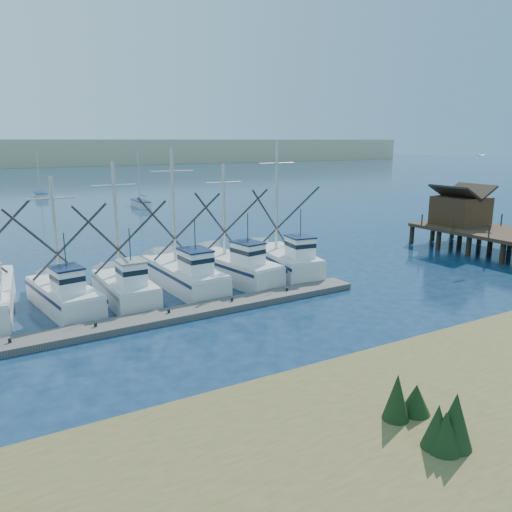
{
  "coord_description": "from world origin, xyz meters",
  "views": [
    {
      "loc": [
        -18.07,
        -18.65,
        9.71
      ],
      "look_at": [
        -2.81,
        8.0,
        2.56
      ],
      "focal_mm": 35.0,
      "sensor_mm": 36.0,
      "label": 1
    }
  ],
  "objects_px": {
    "floating_dock": "(152,319)",
    "sailboat_near": "(141,204)",
    "timber_pier": "(494,224)",
    "sailboat_far": "(41,195)"
  },
  "relations": [
    {
      "from": "floating_dock",
      "to": "timber_pier",
      "type": "bearing_deg",
      "value": 1.88
    },
    {
      "from": "timber_pier",
      "to": "sailboat_near",
      "type": "distance_m",
      "value": 49.12
    },
    {
      "from": "floating_dock",
      "to": "timber_pier",
      "type": "distance_m",
      "value": 31.88
    },
    {
      "from": "sailboat_near",
      "to": "sailboat_far",
      "type": "distance_m",
      "value": 23.11
    },
    {
      "from": "floating_dock",
      "to": "timber_pier",
      "type": "relative_size",
      "value": 1.36
    },
    {
      "from": "floating_dock",
      "to": "timber_pier",
      "type": "xyz_separation_m",
      "value": [
        31.73,
        1.97,
        2.39
      ]
    },
    {
      "from": "timber_pier",
      "to": "floating_dock",
      "type": "bearing_deg",
      "value": -176.45
    },
    {
      "from": "timber_pier",
      "to": "sailboat_far",
      "type": "distance_m",
      "value": 72.05
    },
    {
      "from": "sailboat_near",
      "to": "sailboat_far",
      "type": "bearing_deg",
      "value": 121.56
    },
    {
      "from": "floating_dock",
      "to": "sailboat_near",
      "type": "relative_size",
      "value": 3.35
    }
  ]
}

